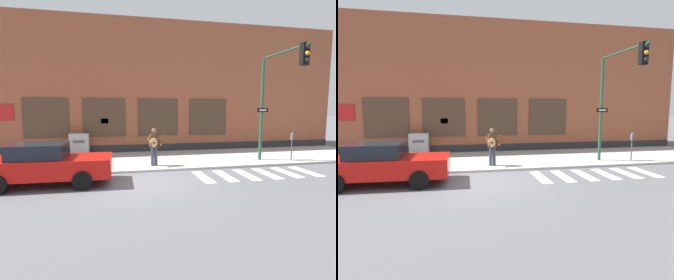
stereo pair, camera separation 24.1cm
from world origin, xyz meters
The scene contains 9 objects.
ground_plane centered at (0.00, 0.00, 0.00)m, with size 160.00×160.00×0.00m, color #56565B.
sidewalk centered at (0.00, 4.03, 0.05)m, with size 28.00×5.05×0.10m.
building_backdrop centered at (0.00, 8.55, 4.09)m, with size 28.00×4.06×8.19m.
crosswalk centered at (4.81, 0.21, 0.01)m, with size 5.20×1.90×0.01m.
red_car centered at (-3.56, 0.36, 0.77)m, with size 4.64×2.07×1.53m.
busker centered at (0.72, 2.33, 1.10)m, with size 0.76×0.61×1.76m.
traffic_light centered at (6.41, 1.44, 3.76)m, with size 0.60×3.31×5.28m.
parking_meter centered at (8.05, 2.36, 1.05)m, with size 0.13×0.11×1.44m.
utility_box centered at (-3.08, 6.11, 0.73)m, with size 1.08×0.70×1.25m.
Camera 2 is at (-0.86, -9.72, 2.77)m, focal length 28.00 mm.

